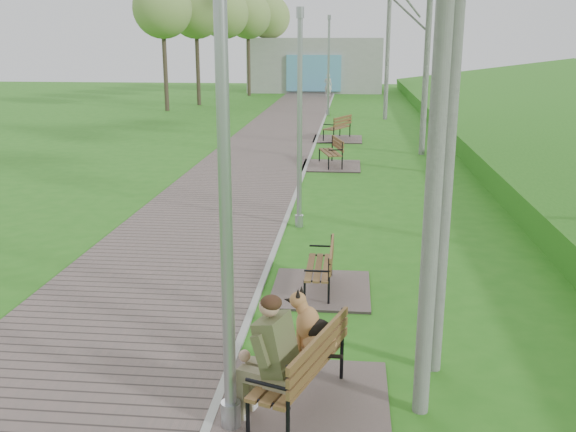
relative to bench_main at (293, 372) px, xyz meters
name	(u,v)px	position (x,y,z in m)	size (l,w,h in m)	color
walkway	(257,158)	(-2.60, 14.96, -0.44)	(3.50, 67.00, 0.04)	#645651
kerb	(309,159)	(-0.85, 14.96, -0.44)	(0.10, 67.00, 0.05)	#999993
building_north	(316,65)	(-2.35, 44.44, 1.53)	(10.00, 5.20, 4.00)	#9E9E99
bench_main	(293,372)	(0.00, 0.00, 0.00)	(1.89, 2.10, 1.65)	#645651
bench_second	(319,280)	(0.10, 3.47, -0.29)	(1.55, 1.73, 0.95)	#645651
bench_third	(331,160)	(-0.09, 13.90, -0.26)	(1.81, 2.01, 1.11)	#645651
bench_far	(337,134)	(-0.04, 19.57, -0.24)	(1.93, 2.14, 1.18)	#645651
lamp_post_near	(225,196)	(-0.60, -0.40, 2.01)	(0.20, 0.20, 5.29)	#9EA0A5
lamp_post_second	(300,129)	(-0.52, 7.05, 1.64)	(0.17, 0.17, 4.50)	#9EA0A5
lamp_post_third	(328,69)	(-0.75, 28.19, 1.92)	(0.20, 0.20, 5.10)	#9EA0A5
pedestrian_near	(328,85)	(-1.20, 39.69, 0.33)	(0.58, 0.38, 1.58)	silver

